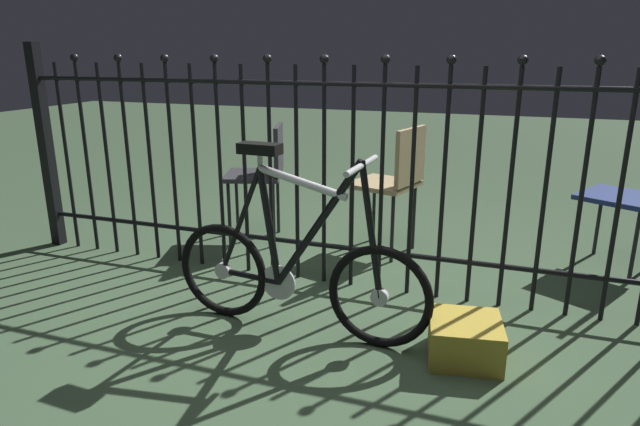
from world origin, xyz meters
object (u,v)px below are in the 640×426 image
chair_charcoal (264,169)px  chair_navy (638,189)px  bicycle (296,269)px  display_crate (465,339)px  chair_tan (394,177)px

chair_charcoal → chair_navy: bearing=4.5°
bicycle → display_crate: (0.80, 0.00, -0.23)m
chair_tan → display_crate: chair_tan is taller
bicycle → display_crate: 0.83m
chair_tan → chair_navy: bearing=6.3°
bicycle → chair_navy: bicycle is taller
bicycle → chair_navy: 2.15m
chair_navy → display_crate: size_ratio=2.78×
chair_navy → chair_charcoal: chair_navy is taller
chair_navy → chair_tan: bearing=-173.7°
chair_tan → bicycle: bearing=-99.8°
bicycle → display_crate: bearing=0.2°
bicycle → chair_charcoal: size_ratio=1.59×
chair_charcoal → display_crate: (1.52, -1.18, -0.43)m
chair_tan → chair_navy: 1.45m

